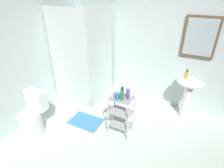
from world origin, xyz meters
TOP-DOWN VIEW (x-y plane):
  - ground_plane at (0.00, 0.00)m, footprint 4.20×4.20m
  - wall_back at (0.01, 1.85)m, footprint 4.20×0.14m
  - wall_left at (-1.85, 0.00)m, footprint 0.10×4.20m
  - shower_stall at (-1.23, 1.18)m, footprint 0.92×0.92m
  - pedestal_sink at (0.83, 1.52)m, footprint 0.46×0.37m
  - sink_faucet at (0.83, 1.64)m, footprint 0.03×0.03m
  - toilet at (-1.48, -0.12)m, footprint 0.37×0.49m
  - storage_cart at (-0.11, 0.54)m, footprint 0.38×0.28m
  - hand_soap_bottle at (0.74, 1.55)m, footprint 0.06×0.06m
  - body_wash_bottle_green at (-0.07, 0.47)m, footprint 0.06×0.06m
  - conditioner_bottle_purple at (0.00, 0.54)m, footprint 0.06×0.06m
  - rinse_cup at (-0.16, 0.47)m, footprint 0.08×0.08m
  - bath_mat at (-0.81, 0.49)m, footprint 0.60×0.40m

SIDE VIEW (x-z plane):
  - ground_plane at x=0.00m, z-range -0.02..0.00m
  - bath_mat at x=-0.81m, z-range 0.00..0.02m
  - toilet at x=-1.48m, z-range -0.07..0.69m
  - storage_cart at x=-0.11m, z-range 0.07..0.81m
  - shower_stall at x=-1.23m, z-range -0.54..1.46m
  - pedestal_sink at x=0.83m, z-range 0.17..0.98m
  - rinse_cup at x=-0.16m, z-range 0.74..0.83m
  - conditioner_bottle_purple at x=0.00m, z-range 0.73..0.94m
  - body_wash_bottle_green at x=-0.07m, z-range 0.73..0.96m
  - sink_faucet at x=0.83m, z-range 0.81..0.91m
  - hand_soap_bottle at x=0.74m, z-range 0.80..0.97m
  - wall_left at x=-1.85m, z-range 0.00..2.50m
  - wall_back at x=0.01m, z-range 0.00..2.50m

